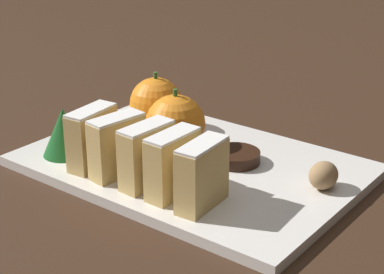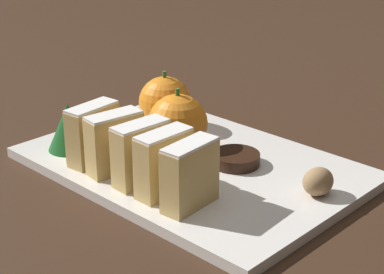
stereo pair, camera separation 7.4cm
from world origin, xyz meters
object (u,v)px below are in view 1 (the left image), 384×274
orange_near (156,103)px  walnut (323,175)px  orange_far (175,125)px  chocolate_cookie (236,157)px

orange_near → walnut: size_ratio=2.11×
orange_near → orange_far: orange_far is taller
orange_far → chocolate_cookie: orange_far is taller
orange_near → orange_far: bearing=-123.6°
orange_near → walnut: 0.26m
chocolate_cookie → orange_far: bearing=105.5°
orange_near → orange_far: (-0.05, -0.07, 0.00)m
orange_far → walnut: bearing=-83.0°
orange_far → chocolate_cookie: size_ratio=1.42×
orange_near → chocolate_cookie: (-0.03, -0.14, -0.03)m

